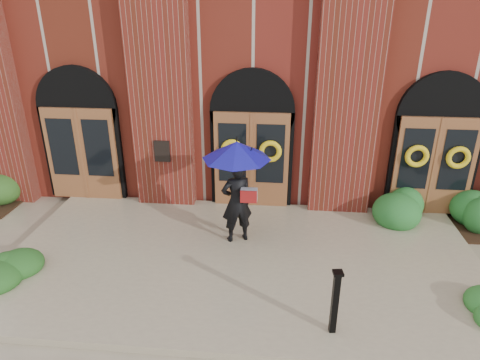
# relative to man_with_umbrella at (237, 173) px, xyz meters

# --- Properties ---
(ground) EXTENTS (90.00, 90.00, 0.00)m
(ground) POSITION_rel_man_with_umbrella_xyz_m (0.18, -0.89, -1.79)
(ground) COLOR tan
(ground) RESTS_ON ground
(landing) EXTENTS (10.00, 5.30, 0.15)m
(landing) POSITION_rel_man_with_umbrella_xyz_m (0.18, -0.74, -1.71)
(landing) COLOR tan
(landing) RESTS_ON ground
(church_building) EXTENTS (16.20, 12.53, 7.00)m
(church_building) POSITION_rel_man_with_umbrella_xyz_m (0.18, 7.89, 1.71)
(church_building) COLOR maroon
(church_building) RESTS_ON ground
(man_with_umbrella) EXTENTS (1.92, 1.92, 2.34)m
(man_with_umbrella) POSITION_rel_man_with_umbrella_xyz_m (0.00, 0.00, 0.00)
(man_with_umbrella) COLOR black
(man_with_umbrella) RESTS_ON landing
(metal_post) EXTENTS (0.18, 0.18, 1.18)m
(metal_post) POSITION_rel_man_with_umbrella_xyz_m (1.87, -2.74, -1.02)
(metal_post) COLOR black
(metal_post) RESTS_ON landing
(hedge_wall_right) EXTENTS (3.22, 1.29, 0.83)m
(hedge_wall_right) POSITION_rel_man_with_umbrella_xyz_m (5.38, 1.31, -1.38)
(hedge_wall_right) COLOR #205C23
(hedge_wall_right) RESTS_ON ground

